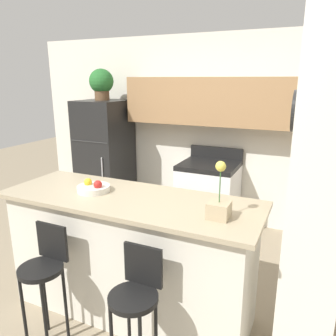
% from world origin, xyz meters
% --- Properties ---
extents(ground_plane, '(14.00, 14.00, 0.00)m').
position_xyz_m(ground_plane, '(0.00, 0.00, 0.00)').
color(ground_plane, gray).
extents(wall_back, '(5.60, 0.38, 2.55)m').
position_xyz_m(wall_back, '(0.10, 2.15, 1.44)').
color(wall_back, silver).
rests_on(wall_back, ground_plane).
extents(pillar_right, '(0.38, 0.32, 2.55)m').
position_xyz_m(pillar_right, '(1.37, 0.03, 1.28)').
color(pillar_right, silver).
rests_on(pillar_right, ground_plane).
extents(counter_bar, '(2.14, 0.77, 1.05)m').
position_xyz_m(counter_bar, '(0.00, 0.00, 0.53)').
color(counter_bar, silver).
rests_on(counter_bar, ground_plane).
extents(refrigerator, '(0.64, 0.74, 1.68)m').
position_xyz_m(refrigerator, '(-1.50, 1.80, 0.84)').
color(refrigerator, black).
rests_on(refrigerator, ground_plane).
extents(stove_range, '(0.73, 0.67, 1.07)m').
position_xyz_m(stove_range, '(0.10, 1.85, 0.46)').
color(stove_range, white).
rests_on(stove_range, ground_plane).
extents(bar_stool_left, '(0.32, 0.32, 0.94)m').
position_xyz_m(bar_stool_left, '(-0.39, -0.57, 0.61)').
color(bar_stool_left, black).
rests_on(bar_stool_left, ground_plane).
extents(bar_stool_right, '(0.32, 0.32, 0.94)m').
position_xyz_m(bar_stool_right, '(0.39, -0.57, 0.61)').
color(bar_stool_right, black).
rests_on(bar_stool_right, ground_plane).
extents(potted_plant_on_fridge, '(0.34, 0.34, 0.43)m').
position_xyz_m(potted_plant_on_fridge, '(-1.50, 1.80, 1.91)').
color(potted_plant_on_fridge, brown).
rests_on(potted_plant_on_fridge, refrigerator).
extents(orchid_vase, '(0.15, 0.15, 0.40)m').
position_xyz_m(orchid_vase, '(0.77, -0.09, 1.15)').
color(orchid_vase, tan).
rests_on(orchid_vase, counter_bar).
extents(fruit_bowl, '(0.27, 0.27, 0.11)m').
position_xyz_m(fruit_bowl, '(-0.34, -0.00, 1.08)').
color(fruit_bowl, silver).
rests_on(fruit_bowl, counter_bar).
extents(trash_bin, '(0.28, 0.28, 0.38)m').
position_xyz_m(trash_bin, '(-0.96, 1.55, 0.19)').
color(trash_bin, black).
rests_on(trash_bin, ground_plane).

